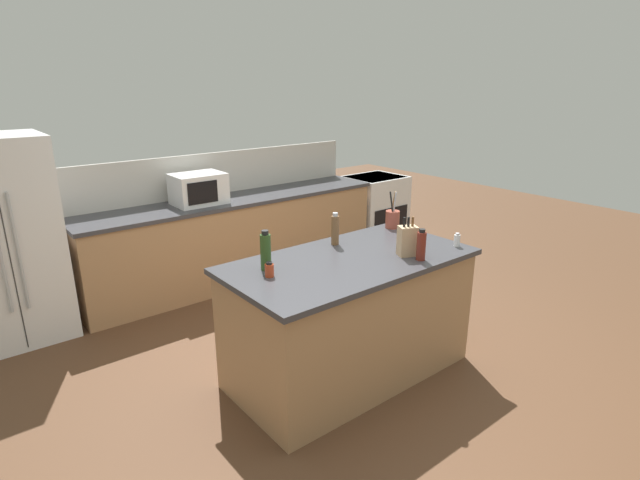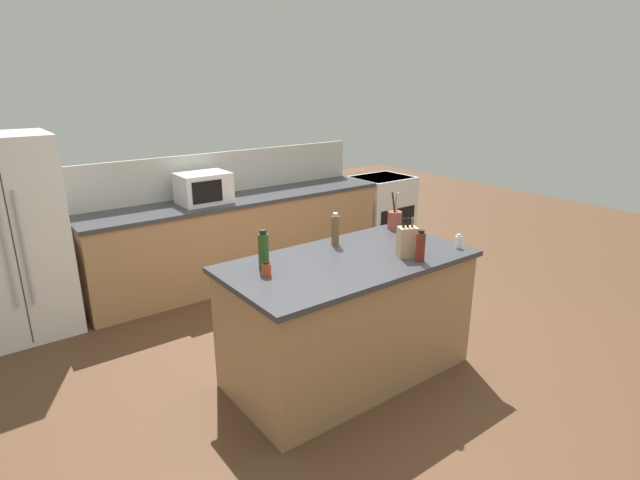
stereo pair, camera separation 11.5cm
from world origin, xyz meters
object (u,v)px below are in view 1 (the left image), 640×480
range_oven (374,209)px  utensil_crock (392,219)px  microwave (199,189)px  vinegar_bottle (421,245)px  knife_block (407,241)px  olive_oil_bottle (266,251)px  salt_shaker (457,240)px  pepper_grinder (335,230)px  refrigerator (2,242)px  spice_jar_paprika (269,270)px

range_oven → utensil_crock: utensil_crock is taller
microwave → vinegar_bottle: bearing=-79.2°
knife_block → vinegar_bottle: knife_block is taller
range_oven → olive_oil_bottle: olive_oil_bottle is taller
salt_shaker → microwave: bearing=110.4°
knife_block → utensil_crock: utensil_crock is taller
pepper_grinder → vinegar_bottle: bearing=-68.8°
range_oven → utensil_crock: (-1.63, -1.85, 0.56)m
knife_block → vinegar_bottle: size_ratio=1.26×
microwave → salt_shaker: 2.68m
refrigerator → spice_jar_paprika: refrigerator is taller
knife_block → pepper_grinder: knife_block is taller
olive_oil_bottle → refrigerator: bearing=122.1°
range_oven → knife_block: bearing=-130.7°
spice_jar_paprika → pepper_grinder: (0.76, 0.24, 0.07)m
refrigerator → range_oven: refrigerator is taller
olive_oil_bottle → pepper_grinder: size_ratio=1.09×
utensil_crock → vinegar_bottle: size_ratio=1.39×
salt_shaker → spice_jar_paprika: 1.52m
spice_jar_paprika → refrigerator: bearing=119.6°
vinegar_bottle → microwave: bearing=100.8°
knife_block → utensil_crock: size_ratio=0.91×
range_oven → salt_shaker: salt_shaker is taller
salt_shaker → pepper_grinder: bearing=138.3°
refrigerator → knife_block: refrigerator is taller
salt_shaker → vinegar_bottle: (-0.45, -0.02, 0.06)m
refrigerator → utensil_crock: 3.29m
utensil_crock → salt_shaker: utensil_crock is taller
range_oven → salt_shaker: size_ratio=8.60×
refrigerator → microwave: (1.77, -0.05, 0.22)m
spice_jar_paprika → utensil_crock: bearing=10.7°
refrigerator → olive_oil_bottle: 2.43m
refrigerator → olive_oil_bottle: (1.29, -2.06, 0.19)m
vinegar_bottle → spice_jar_paprika: bearing=157.9°
microwave → vinegar_bottle: size_ratio=2.23×
utensil_crock → pepper_grinder: 0.69m
salt_shaker → spice_jar_paprika: salt_shaker is taller
knife_block → olive_oil_bottle: size_ratio=1.04×
microwave → utensil_crock: (0.92, -1.85, -0.07)m
refrigerator → utensil_crock: bearing=-35.3°
utensil_crock → olive_oil_bottle: (-1.40, -0.15, 0.05)m
range_oven → knife_block: size_ratio=3.17×
spice_jar_paprika → salt_shaker: bearing=-14.8°
knife_block → salt_shaker: (0.45, -0.10, -0.06)m
range_oven → vinegar_bottle: vinegar_bottle is taller
spice_jar_paprika → pepper_grinder: bearing=17.2°
range_oven → pepper_grinder: bearing=-140.8°
microwave → knife_block: (0.48, -2.41, -0.04)m
refrigerator → range_oven: (4.32, -0.05, -0.41)m
salt_shaker → pepper_grinder: (-0.70, 0.62, 0.07)m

